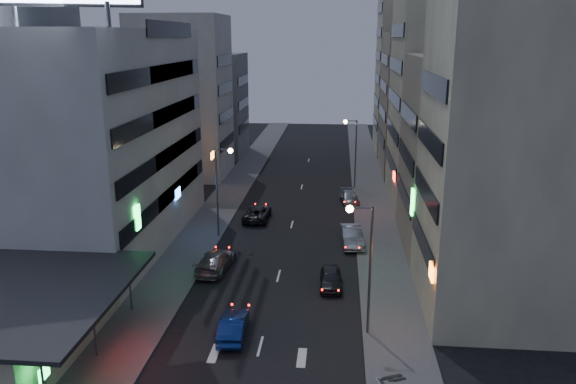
# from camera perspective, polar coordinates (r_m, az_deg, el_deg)

# --- Properties ---
(sidewalk_left) EXTENTS (4.00, 120.00, 0.12)m
(sidewalk_left) POSITION_cam_1_polar(r_m,az_deg,el_deg) (58.84, -7.06, -1.76)
(sidewalk_left) COLOR #4C4C4F
(sidewalk_left) RESTS_ON ground
(sidewalk_right) EXTENTS (4.00, 120.00, 0.12)m
(sidewalk_right) POSITION_cam_1_polar(r_m,az_deg,el_deg) (57.67, 8.69, -2.18)
(sidewalk_right) COLOR #4C4C4F
(sidewalk_right) RESTS_ON ground
(food_court) EXTENTS (11.00, 13.00, 3.88)m
(food_court) POSITION_cam_1_polar(r_m,az_deg,el_deg) (35.93, -26.41, -11.72)
(food_court) COLOR beige
(food_court) RESTS_ON ground
(white_building) EXTENTS (14.00, 24.00, 18.00)m
(white_building) POSITION_cam_1_polar(r_m,az_deg,el_deg) (50.35, -19.93, 4.96)
(white_building) COLOR silver
(white_building) RESTS_ON ground
(shophouse_near) EXTENTS (10.00, 11.00, 20.00)m
(shophouse_near) POSITION_cam_1_polar(r_m,az_deg,el_deg) (37.69, 21.68, 3.03)
(shophouse_near) COLOR beige
(shophouse_near) RESTS_ON ground
(shophouse_mid) EXTENTS (11.00, 12.00, 16.00)m
(shophouse_mid) POSITION_cam_1_polar(r_m,az_deg,el_deg) (49.10, 18.38, 3.65)
(shophouse_mid) COLOR gray
(shophouse_mid) RESTS_ON ground
(shophouse_far) EXTENTS (10.00, 14.00, 22.00)m
(shophouse_far) POSITION_cam_1_polar(r_m,az_deg,el_deg) (61.14, 15.49, 8.95)
(shophouse_far) COLOR beige
(shophouse_far) RESTS_ON ground
(far_left_a) EXTENTS (11.00, 10.00, 20.00)m
(far_left_a) POSITION_cam_1_polar(r_m,az_deg,el_deg) (72.97, -10.67, 9.44)
(far_left_a) COLOR silver
(far_left_a) RESTS_ON ground
(far_left_b) EXTENTS (12.00, 10.00, 15.00)m
(far_left_b) POSITION_cam_1_polar(r_m,az_deg,el_deg) (85.87, -8.57, 8.74)
(far_left_b) COLOR gray
(far_left_b) RESTS_ON ground
(far_right_a) EXTENTS (11.00, 12.00, 18.00)m
(far_right_a) POSITION_cam_1_polar(r_m,az_deg,el_deg) (76.16, 13.83, 8.75)
(far_right_a) COLOR gray
(far_right_a) RESTS_ON ground
(far_right_b) EXTENTS (12.00, 12.00, 24.00)m
(far_right_b) POSITION_cam_1_polar(r_m,az_deg,el_deg) (89.78, 12.99, 11.70)
(far_right_b) COLOR beige
(far_right_b) RESTS_ON ground
(street_lamp_right_near) EXTENTS (1.60, 0.44, 8.02)m
(street_lamp_right_near) POSITION_cam_1_polar(r_m,az_deg,el_deg) (33.18, 7.73, -5.98)
(street_lamp_right_near) COLOR #595B60
(street_lamp_right_near) RESTS_ON sidewalk_right
(street_lamp_left) EXTENTS (1.60, 0.44, 8.02)m
(street_lamp_left) POSITION_cam_1_polar(r_m,az_deg,el_deg) (49.44, -6.82, 1.29)
(street_lamp_left) COLOR #595B60
(street_lamp_left) RESTS_ON sidewalk_left
(street_lamp_right_far) EXTENTS (1.60, 0.44, 8.02)m
(street_lamp_right_far) POSITION_cam_1_polar(r_m,az_deg,el_deg) (65.99, 6.58, 4.90)
(street_lamp_right_far) COLOR #595B60
(street_lamp_right_far) RESTS_ON sidewalk_right
(parked_car_right_near) EXTENTS (1.68, 3.94, 1.33)m
(parked_car_right_near) POSITION_cam_1_polar(r_m,az_deg,el_deg) (40.89, 4.37, -8.74)
(parked_car_right_near) COLOR #27272D
(parked_car_right_near) RESTS_ON ground
(parked_car_right_mid) EXTENTS (2.13, 5.01, 1.61)m
(parked_car_right_mid) POSITION_cam_1_polar(r_m,az_deg,el_deg) (48.87, 6.49, -4.47)
(parked_car_right_mid) COLOR #AFB0B8
(parked_car_right_mid) RESTS_ON ground
(parked_car_left) EXTENTS (2.48, 5.08, 1.39)m
(parked_car_left) POSITION_cam_1_polar(r_m,az_deg,el_deg) (55.27, -3.15, -2.12)
(parked_car_left) COLOR #26262B
(parked_car_left) RESTS_ON ground
(parked_car_right_far) EXTENTS (2.34, 4.61, 1.28)m
(parked_car_right_far) POSITION_cam_1_polar(r_m,az_deg,el_deg) (60.81, 6.27, -0.58)
(parked_car_right_far) COLOR gray
(parked_car_right_far) RESTS_ON ground
(road_car_blue) EXTENTS (1.67, 4.30, 1.40)m
(road_car_blue) POSITION_cam_1_polar(r_m,az_deg,el_deg) (34.74, -5.57, -13.38)
(road_car_blue) COLOR navy
(road_car_blue) RESTS_ON ground
(road_car_silver) EXTENTS (2.56, 5.47, 1.54)m
(road_car_silver) POSITION_cam_1_polar(r_m,az_deg,el_deg) (43.85, -7.40, -6.95)
(road_car_silver) COLOR gray
(road_car_silver) RESTS_ON ground
(scooter_black_b) EXTENTS (1.44, 2.15, 1.25)m
(scooter_black_b) POSITION_cam_1_polar(r_m,az_deg,el_deg) (31.63, 11.43, -16.70)
(scooter_black_b) COLOR black
(scooter_black_b) RESTS_ON sidewalk_right
(scooter_silver_b) EXTENTS (1.03, 1.87, 1.08)m
(scooter_silver_b) POSITION_cam_1_polar(r_m,az_deg,el_deg) (31.50, 11.08, -17.00)
(scooter_silver_b) COLOR #A7A9AF
(scooter_silver_b) RESTS_ON sidewalk_right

